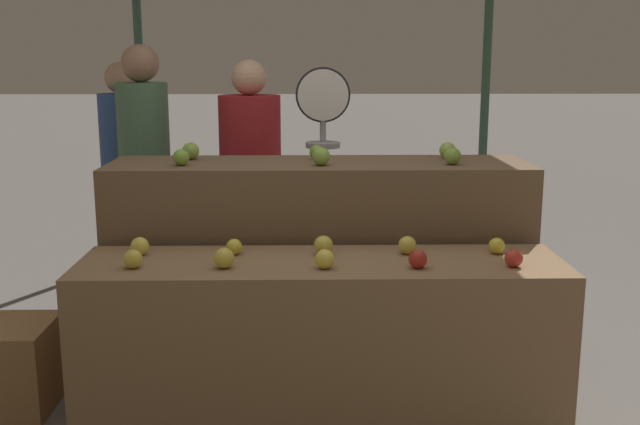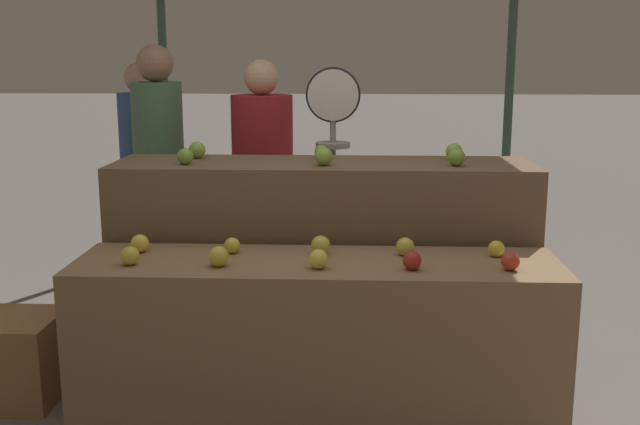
{
  "view_description": "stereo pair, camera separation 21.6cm",
  "coord_description": "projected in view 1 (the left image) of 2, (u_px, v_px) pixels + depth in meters",
  "views": [
    {
      "loc": [
        -0.06,
        -3.1,
        1.64
      ],
      "look_at": [
        0.0,
        0.3,
        0.93
      ],
      "focal_mm": 42.0,
      "sensor_mm": 36.0,
      "label": 1
    },
    {
      "loc": [
        0.15,
        -3.1,
        1.64
      ],
      "look_at": [
        0.0,
        0.3,
        0.93
      ],
      "focal_mm": 42.0,
      "sensor_mm": 36.0,
      "label": 2
    }
  ],
  "objects": [
    {
      "name": "apple_front_7",
      "position": [
        323.0,
        245.0,
        3.31
      ],
      "size": [
        0.09,
        0.09,
        0.09
      ],
      "primitive_type": "sphere",
      "color": "gold",
      "rests_on": "display_counter_front"
    },
    {
      "name": "apple_front_9",
      "position": [
        497.0,
        246.0,
        3.32
      ],
      "size": [
        0.07,
        0.07,
        0.07
      ],
      "primitive_type": "sphere",
      "color": "gold",
      "rests_on": "display_counter_front"
    },
    {
      "name": "apple_front_1",
      "position": [
        224.0,
        258.0,
        3.1
      ],
      "size": [
        0.09,
        0.09,
        0.09
      ],
      "primitive_type": "sphere",
      "color": "gold",
      "rests_on": "display_counter_front"
    },
    {
      "name": "person_vendor_at_scale",
      "position": [
        251.0,
        174.0,
        4.58
      ],
      "size": [
        0.51,
        0.51,
        1.62
      ],
      "rotation": [
        0.0,
        0.0,
        2.63
      ],
      "color": "#2D2D38",
      "rests_on": "ground_plane"
    },
    {
      "name": "apple_back_1",
      "position": [
        321.0,
        157.0,
        3.61
      ],
      "size": [
        0.09,
        0.09,
        0.09
      ],
      "primitive_type": "sphere",
      "color": "#84AD3D",
      "rests_on": "display_counter_back"
    },
    {
      "name": "apple_front_3",
      "position": [
        418.0,
        259.0,
        3.1
      ],
      "size": [
        0.08,
        0.08,
        0.08
      ],
      "primitive_type": "sphere",
      "color": "#AD281E",
      "rests_on": "display_counter_front"
    },
    {
      "name": "apple_back_2",
      "position": [
        452.0,
        156.0,
        3.64
      ],
      "size": [
        0.08,
        0.08,
        0.08
      ],
      "primitive_type": "sphere",
      "color": "#7AA338",
      "rests_on": "display_counter_back"
    },
    {
      "name": "apple_front_5",
      "position": [
        140.0,
        246.0,
        3.3
      ],
      "size": [
        0.08,
        0.08,
        0.08
      ],
      "primitive_type": "sphere",
      "color": "yellow",
      "rests_on": "display_counter_front"
    },
    {
      "name": "apple_front_2",
      "position": [
        325.0,
        259.0,
        3.09
      ],
      "size": [
        0.08,
        0.08,
        0.08
      ],
      "primitive_type": "sphere",
      "color": "yellow",
      "rests_on": "display_counter_front"
    },
    {
      "name": "display_counter_front",
      "position": [
        321.0,
        346.0,
        3.29
      ],
      "size": [
        2.09,
        0.55,
        0.78
      ],
      "primitive_type": "cube",
      "color": "olive",
      "rests_on": "ground_plane"
    },
    {
      "name": "wooden_crate_side",
      "position": [
        9.0,
        367.0,
        3.52
      ],
      "size": [
        0.42,
        0.42,
        0.42
      ],
      "primitive_type": "cube",
      "color": "#9E7547",
      "rests_on": "ground_plane"
    },
    {
      "name": "apple_back_4",
      "position": [
        317.0,
        152.0,
        3.83
      ],
      "size": [
        0.07,
        0.07,
        0.07
      ],
      "primitive_type": "sphere",
      "color": "#7AA338",
      "rests_on": "display_counter_back"
    },
    {
      "name": "apple_back_5",
      "position": [
        448.0,
        151.0,
        3.85
      ],
      "size": [
        0.09,
        0.09,
        0.09
      ],
      "primitive_type": "sphere",
      "color": "#8EB247",
      "rests_on": "display_counter_back"
    },
    {
      "name": "display_counter_back",
      "position": [
        319.0,
        270.0,
        3.85
      ],
      "size": [
        2.09,
        0.55,
        1.12
      ],
      "primitive_type": "cube",
      "color": "brown",
      "rests_on": "ground_plane"
    },
    {
      "name": "apple_front_0",
      "position": [
        133.0,
        259.0,
        3.1
      ],
      "size": [
        0.08,
        0.08,
        0.08
      ],
      "primitive_type": "sphere",
      "color": "gold",
      "rests_on": "display_counter_front"
    },
    {
      "name": "apple_front_4",
      "position": [
        514.0,
        258.0,
        3.11
      ],
      "size": [
        0.08,
        0.08,
        0.08
      ],
      "primitive_type": "sphere",
      "color": "red",
      "rests_on": "display_counter_front"
    },
    {
      "name": "apple_front_6",
      "position": [
        234.0,
        247.0,
        3.31
      ],
      "size": [
        0.07,
        0.07,
        0.07
      ],
      "primitive_type": "sphere",
      "color": "gold",
      "rests_on": "display_counter_front"
    },
    {
      "name": "apple_back_0",
      "position": [
        181.0,
        157.0,
        3.61
      ],
      "size": [
        0.08,
        0.08,
        0.08
      ],
      "primitive_type": "sphere",
      "color": "#7AA338",
      "rests_on": "display_counter_back"
    },
    {
      "name": "apple_back_3",
      "position": [
        191.0,
        151.0,
        3.82
      ],
      "size": [
        0.09,
        0.09,
        0.09
      ],
      "primitive_type": "sphere",
      "color": "#84AD3D",
      "rests_on": "display_counter_back"
    },
    {
      "name": "person_customer_left",
      "position": [
        145.0,
        162.0,
        4.56
      ],
      "size": [
        0.37,
        0.37,
        1.71
      ],
      "rotation": [
        0.0,
        0.0,
        2.9
      ],
      "color": "#2D2D38",
      "rests_on": "ground_plane"
    },
    {
      "name": "produce_scale",
      "position": [
        323.0,
        140.0,
        4.31
      ],
      "size": [
        0.31,
        0.2,
        1.58
      ],
      "color": "#99999E",
      "rests_on": "ground_plane"
    },
    {
      "name": "apple_front_8",
      "position": [
        407.0,
        245.0,
        3.32
      ],
      "size": [
        0.08,
        0.08,
        0.08
      ],
      "primitive_type": "sphere",
      "color": "gold",
      "rests_on": "display_counter_front"
    },
    {
      "name": "person_customer_right",
      "position": [
        125.0,
        161.0,
        5.14
      ],
      "size": [
        0.34,
        0.34,
        1.6
      ],
      "rotation": [
        0.0,
        0.0,
        3.2
      ],
      "color": "#2D2D38",
      "rests_on": "ground_plane"
    }
  ]
}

